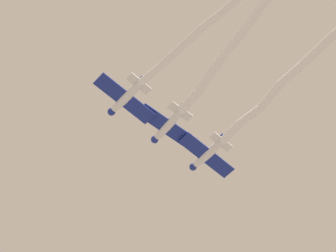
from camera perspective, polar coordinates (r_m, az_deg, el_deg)
airplane_lead at (r=61.68m, az=3.96°, el=-2.90°), size 5.30×7.11×1.78m
smoke_trail_lead at (r=58.74m, az=11.58°, el=4.26°), size 18.65×1.54×1.84m
airplane_left_wing at (r=59.94m, az=-0.07°, el=0.03°), size 5.28×7.10×1.78m
smoke_trail_left_wing at (r=56.17m, az=9.05°, el=11.69°), size 26.39×4.63×3.19m
airplane_right_wing at (r=58.15m, az=-4.36°, el=2.84°), size 5.31×7.12×1.78m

